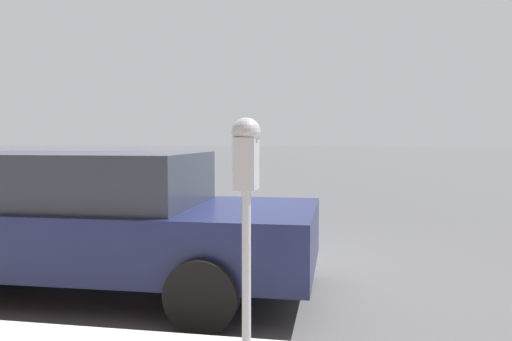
# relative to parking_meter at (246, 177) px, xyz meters

# --- Properties ---
(ground_plane) EXTENTS (220.00, 220.00, 0.00)m
(ground_plane) POSITION_rel_parking_meter_xyz_m (2.61, 0.72, -1.40)
(ground_plane) COLOR #424244
(parking_meter) EXTENTS (0.21, 0.19, 1.63)m
(parking_meter) POSITION_rel_parking_meter_xyz_m (0.00, 0.00, 0.00)
(parking_meter) COLOR gray
(parking_meter) RESTS_ON sidewalk
(car_navy) EXTENTS (2.18, 4.81, 1.50)m
(car_navy) POSITION_rel_parking_meter_xyz_m (1.76, 2.10, -0.61)
(car_navy) COLOR #14193D
(car_navy) RESTS_ON ground_plane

